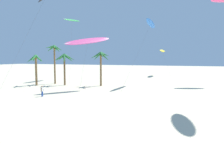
{
  "coord_description": "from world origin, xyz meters",
  "views": [
    {
      "loc": [
        8.17,
        -1.08,
        5.82
      ],
      "look_at": [
        0.96,
        19.12,
        4.22
      ],
      "focal_mm": 29.31,
      "sensor_mm": 36.0,
      "label": 1
    }
  ],
  "objects": [
    {
      "name": "flying_kite_1",
      "position": [
        -7.23,
        29.03,
        8.99
      ],
      "size": [
        6.8,
        7.41,
        10.3
      ],
      "color": "#EA5193",
      "rests_on": "ground"
    },
    {
      "name": "palm_tree_3",
      "position": [
        -6.94,
        34.36,
        5.84
      ],
      "size": [
        4.65,
        4.66,
        7.24
      ],
      "color": "brown",
      "rests_on": "ground"
    },
    {
      "name": "person_foreground_walker",
      "position": [
        -11.14,
        21.29,
        0.91
      ],
      "size": [
        0.24,
        0.51,
        1.66
      ],
      "color": "#284CA3",
      "rests_on": "ground"
    },
    {
      "name": "flying_kite_2",
      "position": [
        -19.17,
        43.02,
        16.23
      ],
      "size": [
        4.38,
        10.23,
        16.99
      ],
      "color": "green",
      "rests_on": "ground"
    },
    {
      "name": "palm_tree_0",
      "position": [
        -20.45,
        30.32,
        5.09
      ],
      "size": [
        4.07,
        4.27,
        6.62
      ],
      "color": "brown",
      "rests_on": "ground"
    },
    {
      "name": "flying_kite_3",
      "position": [
        2.7,
        38.71,
        13.17
      ],
      "size": [
        4.48,
        13.26,
        13.94
      ],
      "color": "blue",
      "rests_on": "ground"
    },
    {
      "name": "palm_tree_2",
      "position": [
        -14.84,
        32.65,
        5.56
      ],
      "size": [
        4.64,
        4.91,
        6.85
      ],
      "color": "brown",
      "rests_on": "ground"
    },
    {
      "name": "palm_tree_1",
      "position": [
        -18.23,
        33.85,
        7.3
      ],
      "size": [
        4.07,
        4.32,
        8.86
      ],
      "color": "brown",
      "rests_on": "ground"
    },
    {
      "name": "flying_kite_4",
      "position": [
        3.41,
        62.34,
        8.36
      ],
      "size": [
        4.21,
        12.86,
        9.21
      ],
      "color": "yellow",
      "rests_on": "ground"
    }
  ]
}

